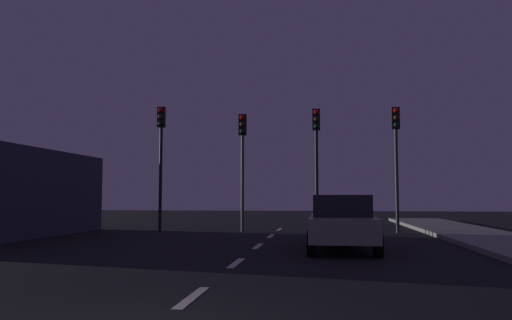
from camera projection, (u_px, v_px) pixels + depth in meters
ground_plane at (241, 260)px, 11.64m from camera, size 80.00×80.00×0.00m
lane_stripe_second at (192, 297)px, 7.29m from camera, size 0.16×1.60×0.01m
lane_stripe_third at (236, 263)px, 11.05m from camera, size 0.16×1.60×0.01m
lane_stripe_fourth at (258, 246)px, 14.81m from camera, size 0.16×1.60×0.01m
lane_stripe_fifth at (271, 236)px, 18.57m from camera, size 0.16×1.60×0.01m
lane_stripe_sixth at (279, 229)px, 22.32m from camera, size 0.16×1.60×0.01m
traffic_signal_far_left at (161, 144)px, 21.61m from camera, size 0.32×0.38×5.40m
traffic_signal_center_left at (242, 149)px, 21.12m from camera, size 0.32×0.38×5.00m
traffic_signal_center_right at (316, 146)px, 20.71m from camera, size 0.32×0.38×5.16m
traffic_signal_far_right at (396, 145)px, 20.29m from camera, size 0.32×0.38×5.15m
car_stopped_ahead at (341, 222)px, 13.92m from camera, size 1.86×4.55×1.53m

